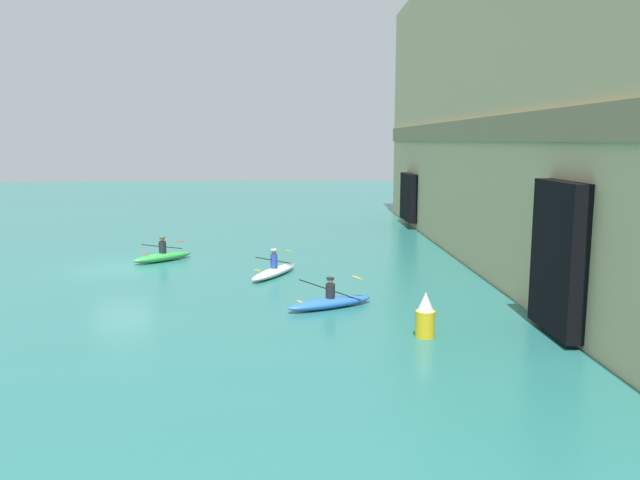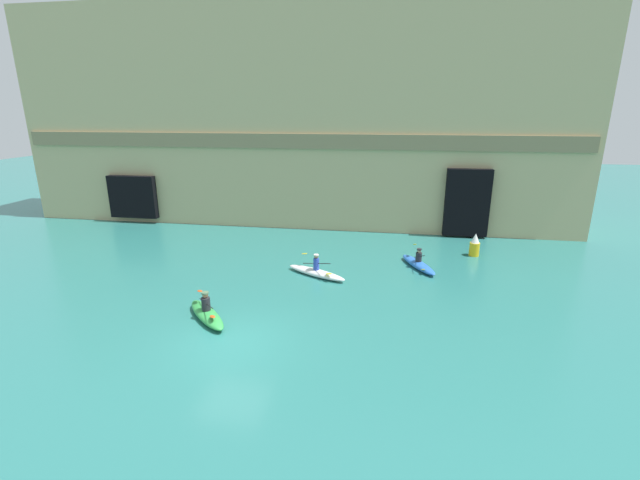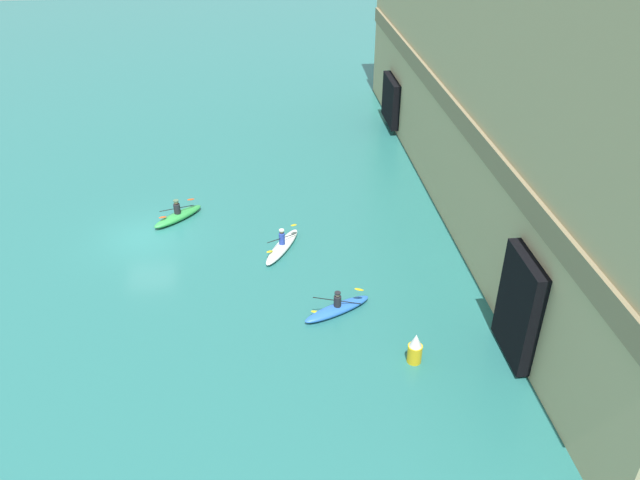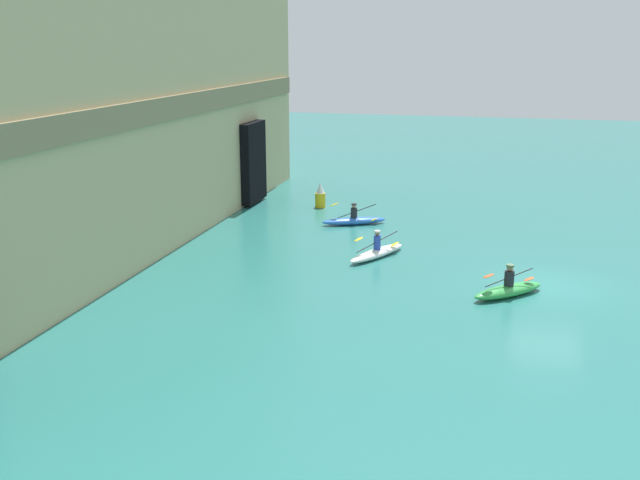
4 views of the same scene
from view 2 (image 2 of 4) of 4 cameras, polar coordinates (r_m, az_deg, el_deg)
name	(u,v)px [view 2 (image 2 of 4)]	position (r m, az deg, el deg)	size (l,w,h in m)	color
ground_plane	(231,342)	(15.91, -11.79, -13.17)	(120.00, 120.00, 0.00)	#28706B
cliff_bluff	(296,118)	(31.96, -3.19, 15.88)	(38.54, 6.85, 14.75)	tan
kayak_green	(207,313)	(17.58, -14.87, -9.44)	(2.59, 2.67, 1.15)	green
kayak_white	(316,272)	(21.25, -0.50, -4.27)	(3.31, 2.14, 1.13)	white
kayak_blue	(418,264)	(22.92, 12.97, -3.10)	(2.01, 3.12, 1.08)	blue
marker_buoy	(475,245)	(25.59, 19.93, -0.68)	(0.56, 0.56, 1.31)	yellow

